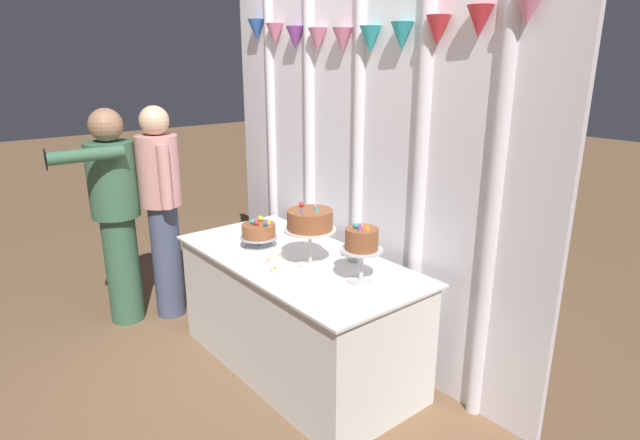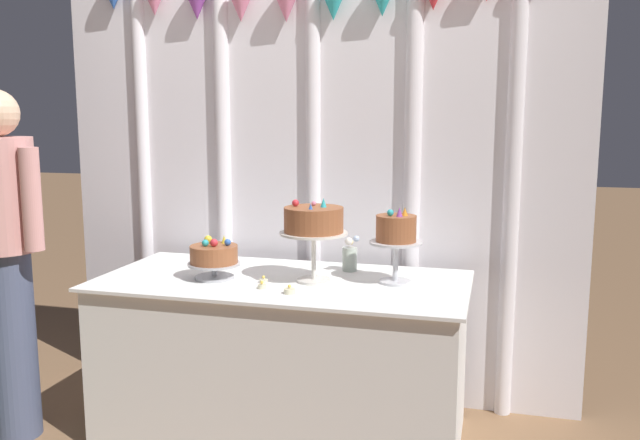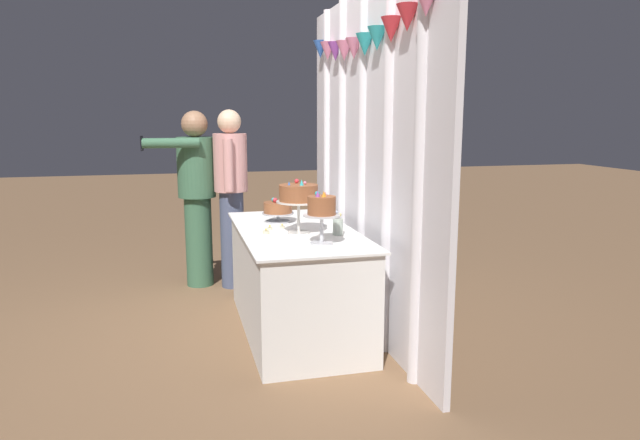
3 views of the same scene
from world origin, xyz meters
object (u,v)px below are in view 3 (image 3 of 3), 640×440
tealight_near_right (266,232)px  guest_man_dark_suit (196,191)px  cake_display_center (299,195)px  cake_table (296,280)px  guest_man_pink_jacket (231,190)px  cake_display_rightmost (322,209)px  tealight_near_left (270,228)px  tealight_far_left (282,227)px  cake_display_leftmost (278,209)px  flower_vase (337,225)px

tealight_near_right → guest_man_dark_suit: (-1.42, -0.40, 0.12)m
cake_display_center → tealight_near_right: (-0.04, -0.22, -0.25)m
cake_table → guest_man_pink_jacket: guest_man_pink_jacket is taller
cake_table → cake_display_center: cake_display_center is taller
tealight_near_right → guest_man_dark_suit: size_ratio=0.03×
guest_man_dark_suit → cake_display_rightmost: bearing=20.8°
cake_display_center → cake_display_rightmost: bearing=11.1°
tealight_near_left → tealight_near_right: (0.14, -0.05, 0.00)m
guest_man_pink_jacket → guest_man_dark_suit: (-0.12, -0.30, -0.01)m
tealight_far_left → tealight_near_right: bearing=-40.6°
cake_display_leftmost → tealight_near_right: 0.44m
cake_display_center → tealight_far_left: cake_display_center is taller
cake_display_rightmost → tealight_near_left: size_ratio=9.28×
tealight_far_left → tealight_near_right: size_ratio=0.77×
flower_vase → cake_display_leftmost: bearing=-151.6°
cake_display_leftmost → flower_vase: size_ratio=1.35×
cake_display_rightmost → guest_man_pink_jacket: 1.74m
cake_display_center → tealight_near_right: cake_display_center is taller
cake_table → tealight_near_left: (-0.03, -0.18, 0.38)m
cake_table → tealight_near_right: size_ratio=34.87×
tealight_near_left → guest_man_dark_suit: (-1.28, -0.45, 0.12)m
cake_display_center → guest_man_pink_jacket: 1.39m
tealight_far_left → tealight_near_left: 0.10m
cake_display_leftmost → tealight_near_left: (0.27, -0.11, -0.09)m
tealight_near_left → tealight_near_right: 0.15m
cake_display_center → tealight_near_right: size_ratio=7.86×
cake_display_center → tealight_far_left: size_ratio=10.26×
cake_table → tealight_far_left: tealight_far_left is taller
guest_man_pink_jacket → cake_table: bearing=15.6°
guest_man_dark_suit → guest_man_pink_jacket: bearing=67.4°
cake_table → guest_man_dark_suit: guest_man_dark_suit is taller
flower_vase → tealight_near_right: (-0.15, -0.46, -0.06)m
flower_vase → tealight_near_right: size_ratio=3.69×
tealight_near_left → guest_man_pink_jacket: size_ratio=0.02×
cake_table → tealight_far_left: size_ratio=45.55×
cake_display_rightmost → tealight_near_left: cake_display_rightmost is taller
cake_display_rightmost → guest_man_pink_jacket: size_ratio=0.22×
cake_display_rightmost → flower_vase: size_ratio=1.94×
cake_display_rightmost → tealight_far_left: bearing=-165.5°
cake_table → cake_display_rightmost: size_ratio=4.86×
cake_display_rightmost → guest_man_dark_suit: (-1.82, -0.69, -0.09)m
tealight_near_right → cake_display_center: bearing=78.6°
cake_display_leftmost → tealight_near_right: (0.41, -0.16, -0.09)m
flower_vase → guest_man_dark_suit: bearing=-151.3°
cake_display_leftmost → cake_display_rightmost: size_ratio=0.70×
cake_table → cake_display_rightmost: (0.50, 0.06, 0.59)m
tealight_near_left → guest_man_dark_suit: bearing=-160.6°
cake_table → tealight_near_right: bearing=-65.3°
tealight_far_left → tealight_near_right: 0.22m
cake_display_center → flower_vase: cake_display_center is taller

